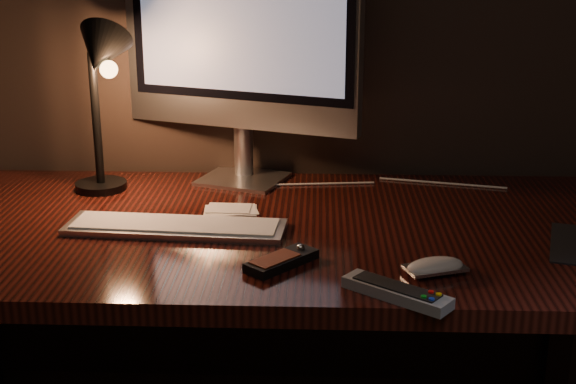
{
  "coord_description": "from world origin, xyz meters",
  "views": [
    {
      "loc": [
        0.14,
        0.32,
        1.32
      ],
      "look_at": [
        0.08,
        1.73,
        0.86
      ],
      "focal_mm": 50.0,
      "sensor_mm": 36.0,
      "label": 1
    }
  ],
  "objects_px": {
    "monitor": "(240,30)",
    "media_remote": "(282,260)",
    "mouse": "(435,269)",
    "tv_remote": "(397,292)",
    "desk_lamp": "(101,77)",
    "keyboard": "(175,226)",
    "desk": "(256,269)"
  },
  "relations": [
    {
      "from": "keyboard",
      "to": "desk_lamp",
      "type": "xyz_separation_m",
      "value": [
        -0.19,
        0.23,
        0.26
      ]
    },
    {
      "from": "media_remote",
      "to": "tv_remote",
      "type": "distance_m",
      "value": 0.23
    },
    {
      "from": "mouse",
      "to": "media_remote",
      "type": "xyz_separation_m",
      "value": [
        -0.27,
        0.03,
        -0.0
      ]
    },
    {
      "from": "media_remote",
      "to": "tv_remote",
      "type": "xyz_separation_m",
      "value": [
        0.19,
        -0.13,
        0.0
      ]
    },
    {
      "from": "desk",
      "to": "monitor",
      "type": "relative_size",
      "value": 2.63
    },
    {
      "from": "monitor",
      "to": "desk_lamp",
      "type": "xyz_separation_m",
      "value": [
        -0.3,
        -0.11,
        -0.09
      ]
    },
    {
      "from": "keyboard",
      "to": "tv_remote",
      "type": "xyz_separation_m",
      "value": [
        0.42,
        -0.3,
        0.0
      ]
    },
    {
      "from": "media_remote",
      "to": "desk_lamp",
      "type": "xyz_separation_m",
      "value": [
        -0.42,
        0.4,
        0.26
      ]
    },
    {
      "from": "desk",
      "to": "monitor",
      "type": "height_order",
      "value": "monitor"
    },
    {
      "from": "monitor",
      "to": "media_remote",
      "type": "bearing_deg",
      "value": -57.52
    },
    {
      "from": "keyboard",
      "to": "media_remote",
      "type": "distance_m",
      "value": 0.28
    },
    {
      "from": "media_remote",
      "to": "desk",
      "type": "bearing_deg",
      "value": 55.8
    },
    {
      "from": "monitor",
      "to": "desk_lamp",
      "type": "bearing_deg",
      "value": -140.03
    },
    {
      "from": "mouse",
      "to": "tv_remote",
      "type": "xyz_separation_m",
      "value": [
        -0.08,
        -0.1,
        0.0
      ]
    },
    {
      "from": "monitor",
      "to": "mouse",
      "type": "height_order",
      "value": "monitor"
    },
    {
      "from": "tv_remote",
      "to": "desk_lamp",
      "type": "relative_size",
      "value": 0.45
    },
    {
      "from": "media_remote",
      "to": "mouse",
      "type": "bearing_deg",
      "value": -53.98
    },
    {
      "from": "monitor",
      "to": "keyboard",
      "type": "xyz_separation_m",
      "value": [
        -0.1,
        -0.34,
        -0.35
      ]
    },
    {
      "from": "desk",
      "to": "mouse",
      "type": "xyz_separation_m",
      "value": [
        0.34,
        -0.31,
        0.14
      ]
    },
    {
      "from": "keyboard",
      "to": "desk_lamp",
      "type": "distance_m",
      "value": 0.4
    },
    {
      "from": "desk",
      "to": "tv_remote",
      "type": "height_order",
      "value": "tv_remote"
    },
    {
      "from": "desk",
      "to": "desk_lamp",
      "type": "xyz_separation_m",
      "value": [
        -0.35,
        0.12,
        0.4
      ]
    },
    {
      "from": "keyboard",
      "to": "mouse",
      "type": "xyz_separation_m",
      "value": [
        0.49,
        -0.2,
        0.0
      ]
    },
    {
      "from": "desk_lamp",
      "to": "desk",
      "type": "bearing_deg",
      "value": -36.62
    },
    {
      "from": "monitor",
      "to": "mouse",
      "type": "relative_size",
      "value": 5.75
    },
    {
      "from": "keyboard",
      "to": "mouse",
      "type": "relative_size",
      "value": 4.17
    },
    {
      "from": "desk",
      "to": "media_remote",
      "type": "height_order",
      "value": "media_remote"
    },
    {
      "from": "monitor",
      "to": "keyboard",
      "type": "bearing_deg",
      "value": -87.47
    },
    {
      "from": "media_remote",
      "to": "desk_lamp",
      "type": "bearing_deg",
      "value": 87.86
    },
    {
      "from": "monitor",
      "to": "media_remote",
      "type": "height_order",
      "value": "monitor"
    },
    {
      "from": "desk",
      "to": "tv_remote",
      "type": "bearing_deg",
      "value": -56.95
    },
    {
      "from": "monitor",
      "to": "media_remote",
      "type": "distance_m",
      "value": 0.63
    }
  ]
}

